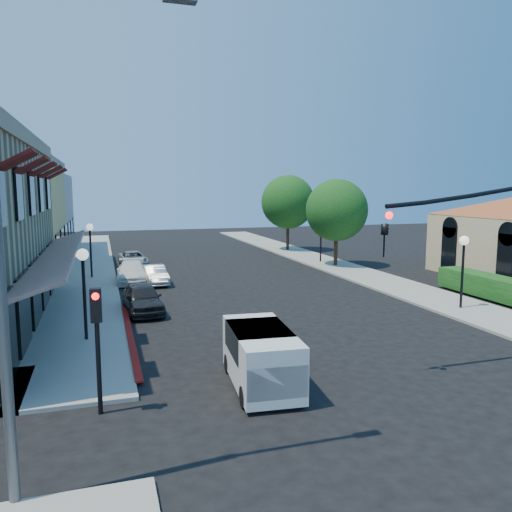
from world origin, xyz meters
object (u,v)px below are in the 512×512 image
object	(u,v)px
parked_car_c	(132,272)
parked_car_d	(133,259)
street_tree_b	(288,202)
parked_car_b	(155,275)
cobra_streetlight	(18,218)
secondary_signal	(97,327)
lamppost_left_far	(90,237)
lamppost_right_near	(464,253)
white_van	(261,354)
lamppost_right_far	(321,228)
parked_car_a	(143,298)
street_tree_a	(337,210)
lamppost_left_near	(83,271)

from	to	relation	value
parked_car_c	parked_car_d	distance (m)	6.80
street_tree_b	parked_car_b	size ratio (longest dim) A/B	2.02
cobra_streetlight	parked_car_c	bearing A→B (deg)	82.10
secondary_signal	lamppost_left_far	distance (m)	20.60
secondary_signal	parked_car_d	xyz separation A→B (m)	(2.41, 25.38, -1.77)
lamppost_left_far	parked_car_d	world-z (taller)	lamppost_left_far
lamppost_right_near	white_van	world-z (taller)	lamppost_right_near
parked_car_c	lamppost_right_near	bearing A→B (deg)	-36.78
white_van	lamppost_right_far	bearing A→B (deg)	61.46
street_tree_b	parked_car_a	distance (m)	25.23
secondary_signal	lamppost_right_far	distance (m)	27.98
cobra_streetlight	street_tree_a	bearing A→B (deg)	53.21
secondary_signal	parked_car_a	size ratio (longest dim) A/B	0.83
secondary_signal	lamppost_left_far	size ratio (longest dim) A/B	0.93
parked_car_c	parked_car_d	world-z (taller)	parked_car_c
street_tree_b	lamppost_left_near	world-z (taller)	street_tree_b
cobra_streetlight	parked_car_d	size ratio (longest dim) A/B	2.35
lamppost_left_far	parked_car_c	world-z (taller)	lamppost_left_far
lamppost_left_far	street_tree_b	bearing A→B (deg)	30.03
street_tree_b	lamppost_left_far	world-z (taller)	street_tree_b
cobra_streetlight	lamppost_left_near	size ratio (longest dim) A/B	2.61
cobra_streetlight	white_van	distance (m)	8.13
street_tree_a	lamppost_right_far	distance (m)	2.49
street_tree_a	parked_car_c	world-z (taller)	street_tree_a
cobra_streetlight	parked_car_d	bearing A→B (deg)	82.96
white_van	lamppost_right_near	bearing A→B (deg)	26.75
cobra_streetlight	parked_car_c	size ratio (longest dim) A/B	2.11
street_tree_b	lamppost_right_near	distance (m)	24.07
street_tree_b	parked_car_c	xyz separation A→B (m)	(-14.89, -12.00, -3.91)
parked_car_b	parked_car_d	world-z (taller)	parked_car_b
secondary_signal	parked_car_a	xyz separation A→B (m)	(1.92, 10.59, -1.64)
lamppost_left_far	lamppost_right_far	world-z (taller)	same
street_tree_a	street_tree_b	size ratio (longest dim) A/B	0.92
parked_car_a	parked_car_b	bearing A→B (deg)	75.82
parked_car_b	parked_car_c	xyz separation A→B (m)	(-1.29, 1.00, 0.07)
street_tree_a	lamppost_left_far	xyz separation A→B (m)	(-17.30, 0.00, -1.46)
white_van	street_tree_b	bearing A→B (deg)	67.76
parked_car_c	lamppost_left_far	bearing A→B (deg)	142.91
lamppost_right_near	lamppost_right_far	world-z (taller)	same
parked_car_d	white_van	bearing A→B (deg)	-90.70
lamppost_right_far	parked_car_c	world-z (taller)	lamppost_right_far
street_tree_b	lamppost_right_near	size ratio (longest dim) A/B	1.97
lamppost_right_far	white_van	xyz separation A→B (m)	(-11.98, -22.04, -1.75)
secondary_signal	lamppost_right_far	xyz separation A→B (m)	(16.50, 22.59, 0.42)
street_tree_a	lamppost_right_far	world-z (taller)	street_tree_a
lamppost_left_far	lamppost_right_near	distance (m)	22.02
street_tree_b	parked_car_c	world-z (taller)	street_tree_b
white_van	parked_car_c	distance (m)	18.23
lamppost_right_near	parked_car_d	size ratio (longest dim) A/B	0.90
street_tree_a	lamppost_left_near	xyz separation A→B (m)	(-17.30, -14.00, -1.46)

